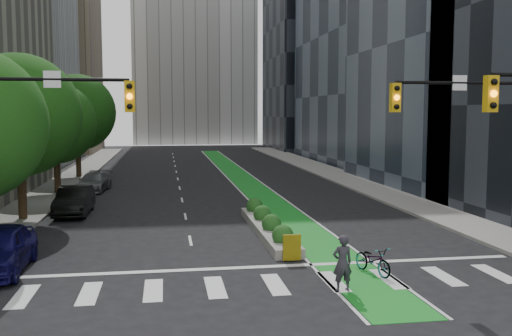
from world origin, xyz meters
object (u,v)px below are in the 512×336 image
object	(u,v)px
cyclist	(342,263)
parked_car_left_far	(94,182)
bicycle	(373,260)
parked_car_left_mid	(74,201)
median_planter	(267,225)

from	to	relation	value
cyclist	parked_car_left_far	xyz separation A→B (m)	(-10.69, 25.25, -0.24)
bicycle	parked_car_left_far	xyz separation A→B (m)	(-12.37, 23.55, 0.18)
cyclist	parked_car_left_far	world-z (taller)	cyclist
parked_car_left_far	cyclist	bearing A→B (deg)	-60.44
parked_car_left_mid	parked_car_left_far	size ratio (longest dim) A/B	1.04
median_planter	parked_car_left_mid	bearing A→B (deg)	146.34
cyclist	parked_car_left_mid	xyz separation A→B (m)	(-10.61, 15.57, -0.12)
cyclist	parked_car_left_far	bearing A→B (deg)	-73.24
median_planter	cyclist	size ratio (longest dim) A/B	5.60
bicycle	parked_car_left_mid	distance (m)	18.53
cyclist	parked_car_left_far	size ratio (longest dim) A/B	0.39
bicycle	parked_car_left_far	world-z (taller)	parked_car_left_far
bicycle	cyclist	xyz separation A→B (m)	(-1.68, -1.70, 0.42)
parked_car_left_far	median_planter	bearing A→B (deg)	-52.00
median_planter	cyclist	xyz separation A→B (m)	(0.80, -9.04, 0.54)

